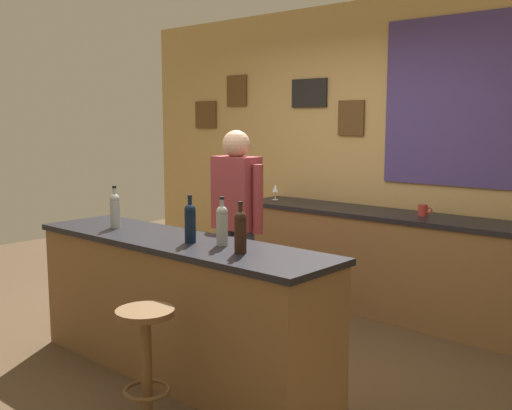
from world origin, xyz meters
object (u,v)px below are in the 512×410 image
object	(u,v)px
bartender	(237,219)
wine_glass_a	(275,189)
bar_stool	(146,348)
wine_bottle_b	(190,221)
wine_bottle_c	(222,224)
coffee_mug	(423,210)
wine_bottle_d	(240,230)
wine_bottle_a	(115,209)

from	to	relation	value
bartender	wine_glass_a	xyz separation A→B (m)	(-0.67, 1.28, 0.07)
bar_stool	wine_bottle_b	world-z (taller)	wine_bottle_b
wine_bottle_c	wine_glass_a	distance (m)	2.35
wine_bottle_c	coffee_mug	distance (m)	2.06
bar_stool	coffee_mug	bearing A→B (deg)	83.93
wine_bottle_d	coffee_mug	xyz separation A→B (m)	(0.12, 2.11, -0.11)
wine_bottle_c	coffee_mug	size ratio (longest dim) A/B	2.45
wine_bottle_b	wine_bottle_d	bearing A→B (deg)	-1.58
wine_bottle_d	wine_glass_a	xyz separation A→B (m)	(-1.46, 2.08, -0.05)
bartender	coffee_mug	world-z (taller)	bartender
wine_glass_a	coffee_mug	xyz separation A→B (m)	(1.58, 0.03, -0.06)
bar_stool	wine_glass_a	bearing A→B (deg)	115.91
bartender	wine_bottle_d	xyz separation A→B (m)	(0.79, -0.80, 0.12)
wine_bottle_a	wine_glass_a	world-z (taller)	wine_bottle_a
bartender	bar_stool	xyz separation A→B (m)	(0.62, -1.38, -0.48)
wine_bottle_a	wine_bottle_c	bearing A→B (deg)	3.92
bar_stool	wine_bottle_a	world-z (taller)	wine_bottle_a
wine_bottle_a	bar_stool	bearing A→B (deg)	-28.61
bar_stool	wine_bottle_c	xyz separation A→B (m)	(-0.07, 0.66, 0.60)
coffee_mug	bartender	bearing A→B (deg)	-124.73
wine_bottle_a	wine_glass_a	distance (m)	2.08
wine_bottle_c	wine_bottle_d	world-z (taller)	same
wine_glass_a	coffee_mug	bearing A→B (deg)	1.11
bartender	bar_stool	bearing A→B (deg)	-65.77
bar_stool	coffee_mug	distance (m)	2.75
wine_bottle_c	coffee_mug	xyz separation A→B (m)	(0.35, 2.03, -0.11)
wine_bottle_d	coffee_mug	bearing A→B (deg)	86.79
wine_bottle_a	wine_bottle_c	distance (m)	1.02
wine_bottle_a	coffee_mug	world-z (taller)	wine_bottle_a
bar_stool	wine_bottle_d	bearing A→B (deg)	73.82
bartender	wine_bottle_b	size ratio (longest dim) A/B	5.29
wine_bottle_a	wine_glass_a	xyz separation A→B (m)	(-0.21, 2.07, -0.05)
wine_bottle_b	coffee_mug	xyz separation A→B (m)	(0.57, 2.10, -0.11)
wine_bottle_b	wine_bottle_c	size ratio (longest dim) A/B	1.00
bar_stool	wine_bottle_b	distance (m)	0.88
bar_stool	wine_bottle_a	bearing A→B (deg)	151.39
wine_bottle_d	wine_glass_a	size ratio (longest dim) A/B	1.97
bartender	coffee_mug	distance (m)	1.59
wine_bottle_a	wine_glass_a	size ratio (longest dim) A/B	1.97
coffee_mug	wine_glass_a	bearing A→B (deg)	-178.89
wine_bottle_b	wine_glass_a	world-z (taller)	wine_bottle_b
wine_bottle_d	bartender	bearing A→B (deg)	134.53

